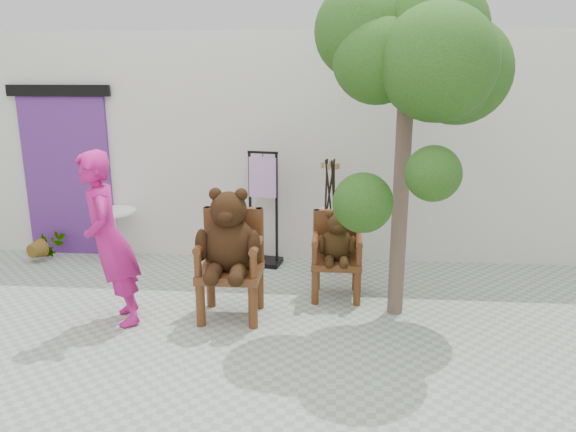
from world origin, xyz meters
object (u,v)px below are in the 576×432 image
Objects in this scene: chair_small at (337,246)px; person at (109,240)px; display_stand at (263,222)px; cafe_table at (115,229)px; tree at (423,59)px; stool_bucket at (329,223)px; chair_big at (230,245)px.

person is at bearing -158.91° from chair_small.
person is (-2.27, -0.87, 0.29)m from chair_small.
chair_small is 0.67× the size of display_stand.
tree reaches higher than cafe_table.
stool_bucket is at bearing 126.78° from tree.
display_stand is at bearing 0.76° from cafe_table.
chair_big is at bearing -171.63° from tree.
display_stand reaches higher than chair_big.
display_stand is 1.04× the size of stool_bucket.
stool_bucket is at bearing 96.68° from chair_small.
chair_big is 1.36× the size of chair_small.
person reaches higher than display_stand.
display_stand is 3.00m from tree.
cafe_table is 2.89m from stool_bucket.
chair_big is 2.65m from tree.
tree is at bearing -24.38° from chair_small.
tree is at bearing -53.22° from stool_bucket.
tree is (0.87, -1.16, 1.99)m from stool_bucket.
chair_small is 0.70× the size of stool_bucket.
chair_big is 1.76m from stool_bucket.
chair_small is 0.30× the size of tree.
stool_bucket is (2.17, 1.69, -0.25)m from person.
stool_bucket reaches higher than chair_big.
person is at bearing -168.01° from chair_big.
person reaches higher than chair_small.
chair_small is at bearing -83.32° from stool_bucket.
person reaches higher than chair_big.
chair_big is at bearing -150.32° from chair_small.
cafe_table is (-2.97, 0.97, -0.16)m from chair_small.
chair_big is 1.97× the size of cafe_table.
chair_small is 1.39m from display_stand.
person is 3.54m from tree.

